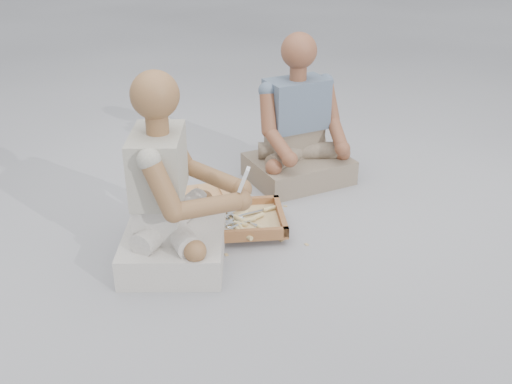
{
  "coord_description": "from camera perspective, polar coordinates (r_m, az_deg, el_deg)",
  "views": [
    {
      "loc": [
        -0.26,
        -2.1,
        1.44
      ],
      "look_at": [
        0.0,
        0.18,
        0.3
      ],
      "focal_mm": 40.0,
      "sensor_mm": 36.0,
      "label": 1
    }
  ],
  "objects": [
    {
      "name": "wood_chip_1",
      "position": [
        3.12,
        0.93,
        -0.99
      ],
      "size": [
        0.02,
        0.02,
        0.0
      ],
      "primitive_type": "cube",
      "rotation": [
        0.0,
        0.0,
        0.99
      ],
      "color": "tan",
      "rests_on": "ground"
    },
    {
      "name": "chisel_1",
      "position": [
        2.9,
        0.99,
        -1.76
      ],
      "size": [
        0.21,
        0.09,
        0.02
      ],
      "rotation": [
        0.0,
        0.0,
        0.33
      ],
      "color": "silver",
      "rests_on": "tool_tray"
    },
    {
      "name": "wood_chip_3",
      "position": [
        2.98,
        -2.04,
        -2.43
      ],
      "size": [
        0.02,
        0.02,
        0.0
      ],
      "primitive_type": "cube",
      "rotation": [
        0.0,
        0.0,
        2.56
      ],
      "color": "tan",
      "rests_on": "ground"
    },
    {
      "name": "chisel_5",
      "position": [
        2.77,
        -1.69,
        -3.38
      ],
      "size": [
        0.07,
        0.22,
        0.02
      ],
      "rotation": [
        0.0,
        0.0,
        -1.33
      ],
      "color": "silver",
      "rests_on": "tool_tray"
    },
    {
      "name": "chisel_2",
      "position": [
        2.86,
        -1.64,
        -2.43
      ],
      "size": [
        0.18,
        0.16,
        0.02
      ],
      "rotation": [
        0.0,
        0.0,
        0.71
      ],
      "color": "silver",
      "rests_on": "tool_tray"
    },
    {
      "name": "chisel_9",
      "position": [
        2.76,
        0.4,
        -3.57
      ],
      "size": [
        0.14,
        0.19,
        0.02
      ],
      "rotation": [
        0.0,
        0.0,
        -0.94
      ],
      "color": "silver",
      "rests_on": "tool_tray"
    },
    {
      "name": "wood_chip_6",
      "position": [
        2.84,
        -8.57,
        -4.34
      ],
      "size": [
        0.02,
        0.02,
        0.0
      ],
      "primitive_type": "cube",
      "rotation": [
        0.0,
        0.0,
        3.05
      ],
      "color": "tan",
      "rests_on": "ground"
    },
    {
      "name": "craftsman",
      "position": [
        2.53,
        -8.49,
        -0.71
      ],
      "size": [
        0.61,
        0.6,
        0.87
      ],
      "rotation": [
        0.0,
        0.0,
        -1.68
      ],
      "color": "beige",
      "rests_on": "ground"
    },
    {
      "name": "wood_chip_11",
      "position": [
        3.13,
        -0.65,
        -0.84
      ],
      "size": [
        0.02,
        0.02,
        0.0
      ],
      "primitive_type": "cube",
      "rotation": [
        0.0,
        0.0,
        2.62
      ],
      "color": "tan",
      "rests_on": "ground"
    },
    {
      "name": "wood_chip_2",
      "position": [
        3.11,
        -8.09,
        -1.41
      ],
      "size": [
        0.02,
        0.02,
        0.0
      ],
      "primitive_type": "cube",
      "rotation": [
        0.0,
        0.0,
        0.08
      ],
      "color": "tan",
      "rests_on": "ground"
    },
    {
      "name": "chisel_4",
      "position": [
        2.76,
        -1.95,
        -3.63
      ],
      "size": [
        0.09,
        0.21,
        0.02
      ],
      "rotation": [
        0.0,
        0.0,
        -1.25
      ],
      "color": "silver",
      "rests_on": "tool_tray"
    },
    {
      "name": "chisel_0",
      "position": [
        2.79,
        -1.94,
        -3.14
      ],
      "size": [
        0.2,
        0.12,
        0.02
      ],
      "rotation": [
        0.0,
        0.0,
        -0.49
      ],
      "color": "silver",
      "rests_on": "tool_tray"
    },
    {
      "name": "wood_chip_13",
      "position": [
        2.66,
        -2.98,
        -6.28
      ],
      "size": [
        0.02,
        0.02,
        0.0
      ],
      "primitive_type": "cube",
      "rotation": [
        0.0,
        0.0,
        1.94
      ],
      "color": "tan",
      "rests_on": "ground"
    },
    {
      "name": "chisel_8",
      "position": [
        2.7,
        -1.3,
        -4.26
      ],
      "size": [
        0.15,
        0.18,
        0.02
      ],
      "rotation": [
        0.0,
        0.0,
        -0.89
      ],
      "color": "silver",
      "rests_on": "tool_tray"
    },
    {
      "name": "chisel_3",
      "position": [
        2.91,
        -1.73,
        -1.6
      ],
      "size": [
        0.16,
        0.18,
        0.02
      ],
      "rotation": [
        0.0,
        0.0,
        0.86
      ],
      "color": "silver",
      "rests_on": "tool_tray"
    },
    {
      "name": "wood_chip_9",
      "position": [
        2.79,
        2.7,
        -4.6
      ],
      "size": [
        0.02,
        0.02,
        0.0
      ],
      "primitive_type": "cube",
      "rotation": [
        0.0,
        0.0,
        1.01
      ],
      "color": "tan",
      "rests_on": "ground"
    },
    {
      "name": "wood_chip_7",
      "position": [
        3.0,
        -3.64,
        -2.21
      ],
      "size": [
        0.02,
        0.02,
        0.0
      ],
      "primitive_type": "cube",
      "rotation": [
        0.0,
        0.0,
        2.59
      ],
      "color": "tan",
      "rests_on": "ground"
    },
    {
      "name": "companion",
      "position": [
        3.29,
        4.26,
        5.83
      ],
      "size": [
        0.66,
        0.59,
        0.85
      ],
      "rotation": [
        0.0,
        0.0,
        3.49
      ],
      "color": "#81725D",
      "rests_on": "ground"
    },
    {
      "name": "carved_panel",
      "position": [
        3.11,
        -5.87,
        -0.93
      ],
      "size": [
        0.58,
        0.44,
        0.04
      ],
      "primitive_type": "cube",
      "rotation": [
        0.0,
        0.0,
        0.17
      ],
      "color": "#A56840",
      "rests_on": "ground"
    },
    {
      "name": "mobile_phone",
      "position": [
        2.4,
        -1.22,
        1.27
      ],
      "size": [
        0.06,
        0.06,
        0.11
      ],
      "rotation": [
        -0.35,
        0.0,
        -1.79
      ],
      "color": "silver",
      "rests_on": "craftsman"
    },
    {
      "name": "wood_chip_0",
      "position": [
        2.87,
        -5.72,
        -3.78
      ],
      "size": [
        0.02,
        0.02,
        0.0
      ],
      "primitive_type": "cube",
      "rotation": [
        0.0,
        0.0,
        1.93
      ],
      "color": "tan",
      "rests_on": "ground"
    },
    {
      "name": "wood_chip_8",
      "position": [
        2.75,
        5.09,
        -5.25
      ],
      "size": [
        0.02,
        0.02,
        0.0
      ],
      "primitive_type": "cube",
      "rotation": [
        0.0,
        0.0,
        1.96
      ],
      "color": "tan",
      "rests_on": "ground"
    },
    {
      "name": "wood_chip_10",
      "position": [
        2.77,
        2.58,
        -4.86
      ],
      "size": [
        0.02,
        0.02,
        0.0
      ],
      "primitive_type": "cube",
      "rotation": [
        0.0,
        0.0,
        0.54
      ],
      "color": "tan",
      "rests_on": "ground"
    },
    {
      "name": "wood_chip_4",
      "position": [
        3.08,
        2.96,
        -1.42
      ],
      "size": [
        0.02,
        0.02,
        0.0
      ],
      "primitive_type": "cube",
      "rotation": [
        0.0,
        0.0,
        2.96
      ],
      "color": "tan",
      "rests_on": "ground"
    },
    {
      "name": "chisel_11",
      "position": [
        2.8,
        -1.18,
        -2.87
      ],
      "size": [
        0.22,
        0.07,
        0.02
      ],
      "rotation": [
        0.0,
        0.0,
        0.24
      ],
      "color": "silver",
      "rests_on": "tool_tray"
    },
    {
      "name": "ground",
      "position": [
        2.56,
        0.41,
        -7.81
      ],
      "size": [
        60.0,
        60.0,
        0.0
      ],
      "primitive_type": "plane",
      "color": "#A3A3A8",
      "rests_on": "ground"
    },
    {
      "name": "wood_chip_12",
      "position": [
        3.08,
        2.28,
        -1.38
      ],
      "size": [
        0.02,
        0.02,
        0.0
      ],
      "primitive_type": "cube",
      "rotation": [
        0.0,
        0.0,
        2.02
      ],
      "color": "tan",
      "rests_on": "ground"
    },
    {
      "name": "wood_chip_5",
      "position": [
        3.21,
        -0.67,
        -0.16
      ],
      "size": [
        0.02,
        0.02,
        0.0
      ],
      "primitive_type": "cube",
      "rotation": [
        0.0,
        0.0,
        0.43
      ],
      "color": "tan",
      "rests_on": "ground"
    },
    {
      "name": "chisel_10",
      "position": [
        2.82,
        -0.16,
        -2.59
      ],
      "size": [
        0.19,
        0.14,
        0.02
      ],
      "rotation": [
        0.0,
        0.0,
        0.62
      ],
      "color": "silver",
      "rests_on": "tool_tray"
    },
    {
      "name": "chisel_6",
      "position": [
        2.83,
        -1.97,
        -2.54
      ],
      "size": [
        0.13,
        0.2,
        0.02
      ],
      "rotation": [
        0.0,
        0.0,
        -1.02
      ],
      "color": "silver",
      "rests_on": "tool_tray"
    },
    {
      "name": "tool_tray",
      "position": [
        2.83,
        -1.72,
        -2.83
      ],
      "size": [
        0.45,
        0.36,
        0.06
      ],
      "rotation": [
        0.0,
        0.0,
        -0.0
      ],
      "color": "brown",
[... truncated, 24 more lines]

